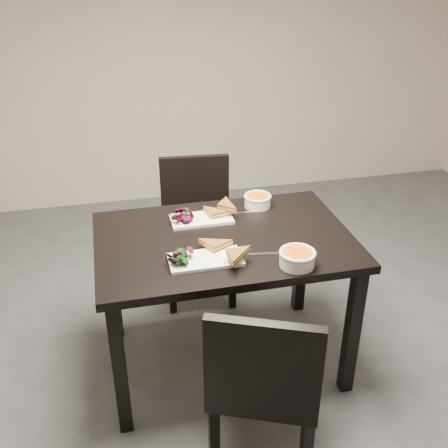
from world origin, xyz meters
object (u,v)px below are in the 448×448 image
Objects in this scene: plate_far at (201,219)px; soup_bowl_far at (258,200)px; plate_near at (205,260)px; soup_bowl_near at (297,257)px; table at (224,255)px; chair_far at (197,219)px; chair_near at (264,380)px.

soup_bowl_far reaches higher than plate_far.
soup_bowl_near is at bearing -17.82° from plate_near.
soup_bowl_near reaches higher than plate_near.
soup_bowl_far is at bearing 90.18° from soup_bowl_near.
chair_far is (-0.00, 0.71, -0.17)m from table.
plate_near is at bearing 128.50° from chair_near.
soup_bowl_far is (0.25, -0.43, 0.30)m from chair_far.
table is 1.41× the size of chair_near.
chair_near is 5.91× the size of soup_bowl_far.
soup_bowl_near is 0.59m from soup_bowl_far.
plate_near is at bearing 162.18° from soup_bowl_near.
plate_far is at bearing -92.32° from chair_far.
chair_near is at bearing -85.04° from plate_far.
plate_near is 0.38m from plate_far.
soup_bowl_far is at bearing 48.82° from table.
table is 1.41× the size of chair_far.
chair_far reaches higher than plate_far.
table is 8.35× the size of soup_bowl_far.
chair_far is 5.91× the size of soup_bowl_far.
table is at bearing 128.68° from soup_bowl_near.
chair_far is 2.67× the size of plate_near.
table is 0.40m from soup_bowl_far.
chair_far reaches higher than plate_near.
chair_near is 0.90m from plate_far.
table is 3.77× the size of plate_near.
table is 7.61× the size of soup_bowl_near.
chair_near is 0.57m from plate_near.
soup_bowl_far reaches higher than table.
soup_bowl_far is (0.25, 0.28, 0.14)m from table.
chair_far reaches higher than soup_bowl_near.
soup_bowl_far reaches higher than plate_near.
chair_near reaches higher than table.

